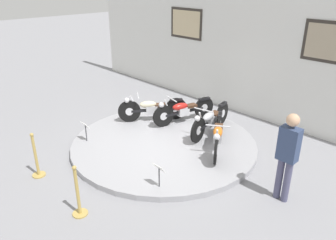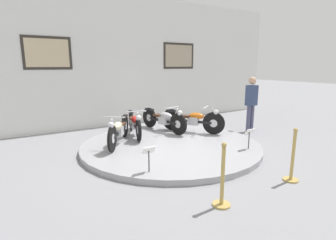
{
  "view_description": "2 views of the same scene",
  "coord_description": "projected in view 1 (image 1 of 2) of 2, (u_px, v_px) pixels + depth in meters",
  "views": [
    {
      "loc": [
        5.42,
        -5.05,
        3.97
      ],
      "look_at": [
        -0.1,
        0.23,
        0.61
      ],
      "focal_mm": 35.0,
      "sensor_mm": 36.0,
      "label": 1
    },
    {
      "loc": [
        -3.52,
        -5.66,
        2.14
      ],
      "look_at": [
        -0.1,
        -0.02,
        0.76
      ],
      "focal_mm": 28.0,
      "sensor_mm": 36.0,
      "label": 2
    }
  ],
  "objects": [
    {
      "name": "motorcycle_red",
      "position": [
        183.0,
        110.0,
        9.26
      ],
      "size": [
        0.65,
        1.93,
        0.79
      ],
      "color": "black",
      "rests_on": "display_platform"
    },
    {
      "name": "info_placard_front_left",
      "position": [
        85.0,
        128.0,
        8.19
      ],
      "size": [
        0.26,
        0.11,
        0.51
      ],
      "color": "#333338",
      "rests_on": "display_platform"
    },
    {
      "name": "back_wall",
      "position": [
        248.0,
        39.0,
        9.59
      ],
      "size": [
        14.0,
        0.22,
        4.57
      ],
      "color": "silver",
      "rests_on": "ground_plane"
    },
    {
      "name": "stanchion_post_left_of_entry",
      "position": [
        37.0,
        162.0,
        6.98
      ],
      "size": [
        0.28,
        0.28,
        1.02
      ],
      "color": "tan",
      "rests_on": "ground_plane"
    },
    {
      "name": "stanchion_post_right_of_entry",
      "position": [
        78.0,
        199.0,
        5.82
      ],
      "size": [
        0.28,
        0.28,
        1.02
      ],
      "color": "tan",
      "rests_on": "ground_plane"
    },
    {
      "name": "ground_plane",
      "position": [
        164.0,
        145.0,
        8.38
      ],
      "size": [
        60.0,
        60.0,
        0.0
      ],
      "primitive_type": "plane",
      "color": "gray"
    },
    {
      "name": "motorcycle_silver",
      "position": [
        210.0,
        119.0,
        8.6
      ],
      "size": [
        0.58,
        1.97,
        0.8
      ],
      "color": "black",
      "rests_on": "display_platform"
    },
    {
      "name": "visitor_standing",
      "position": [
        288.0,
        152.0,
        5.97
      ],
      "size": [
        0.36,
        0.24,
        1.79
      ],
      "color": "#4C4C6B",
      "rests_on": "ground_plane"
    },
    {
      "name": "info_placard_front_centre",
      "position": [
        159.0,
        171.0,
        6.37
      ],
      "size": [
        0.26,
        0.11,
        0.51
      ],
      "color": "#333338",
      "rests_on": "display_platform"
    },
    {
      "name": "motorcycle_orange",
      "position": [
        218.0,
        134.0,
        7.77
      ],
      "size": [
        1.2,
        1.68,
        0.81
      ],
      "color": "black",
      "rests_on": "display_platform"
    },
    {
      "name": "display_platform",
      "position": [
        164.0,
        143.0,
        8.35
      ],
      "size": [
        4.64,
        4.64,
        0.13
      ],
      "primitive_type": "cylinder",
      "color": "#99999E",
      "rests_on": "ground_plane"
    },
    {
      "name": "motorcycle_cream",
      "position": [
        152.0,
        108.0,
        9.36
      ],
      "size": [
        1.18,
        1.67,
        0.8
      ],
      "color": "black",
      "rests_on": "display_platform"
    }
  ]
}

